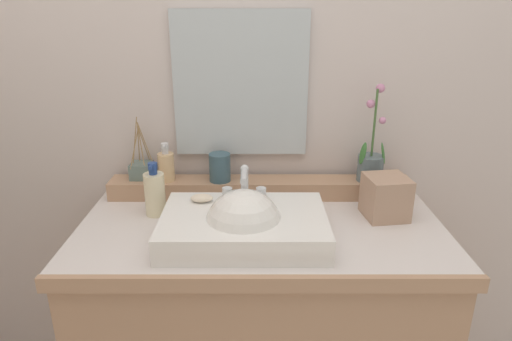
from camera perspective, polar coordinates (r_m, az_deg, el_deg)
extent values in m
cube|color=beige|center=(1.67, 0.79, 15.05)|extent=(3.07, 0.20, 2.65)
cube|color=tan|center=(1.66, 0.76, -20.37)|extent=(1.13, 0.56, 0.79)
cube|color=silver|center=(1.43, 0.84, -7.62)|extent=(1.15, 0.59, 0.04)
cube|color=tan|center=(1.17, 0.99, -14.37)|extent=(1.15, 0.02, 0.04)
cube|color=tan|center=(1.61, 0.77, -2.22)|extent=(1.09, 0.11, 0.06)
cube|color=white|center=(1.32, -1.36, -7.15)|extent=(0.49, 0.33, 0.08)
sphere|color=white|center=(1.31, -1.38, -7.30)|extent=(0.23, 0.23, 0.23)
cylinder|color=silver|center=(1.39, -1.27, -1.72)|extent=(0.02, 0.02, 0.10)
cylinder|color=silver|center=(1.32, -1.34, -0.61)|extent=(0.02, 0.11, 0.02)
sphere|color=silver|center=(1.37, -1.29, 0.21)|extent=(0.03, 0.03, 0.03)
cylinder|color=silver|center=(1.41, -3.50, -2.92)|extent=(0.03, 0.03, 0.04)
cylinder|color=silver|center=(1.40, 0.99, -2.93)|extent=(0.03, 0.03, 0.04)
ellipsoid|color=beige|center=(1.39, -6.79, -3.53)|extent=(0.07, 0.04, 0.02)
cylinder|color=slate|center=(1.63, 14.66, 0.27)|extent=(0.09, 0.09, 0.09)
cylinder|color=tan|center=(1.61, 14.78, 1.62)|extent=(0.08, 0.08, 0.01)
cylinder|color=#476B38|center=(1.58, 15.18, 5.87)|extent=(0.01, 0.01, 0.24)
ellipsoid|color=#387033|center=(1.60, 16.22, 2.14)|extent=(0.03, 0.04, 0.08)
ellipsoid|color=#387033|center=(1.58, 13.77, 2.14)|extent=(0.03, 0.04, 0.08)
sphere|color=#CC80A9|center=(1.58, 16.15, 6.18)|extent=(0.02, 0.02, 0.02)
sphere|color=#CC80A9|center=(1.57, 14.74, 8.28)|extent=(0.03, 0.03, 0.03)
sphere|color=#CC80A9|center=(1.57, 15.91, 10.12)|extent=(0.03, 0.03, 0.03)
cylinder|color=#E4BC88|center=(1.61, -11.24, 0.45)|extent=(0.06, 0.06, 0.10)
cylinder|color=silver|center=(1.59, -11.39, 2.46)|extent=(0.02, 0.02, 0.02)
cylinder|color=silver|center=(1.58, -11.43, 3.12)|extent=(0.03, 0.03, 0.02)
cylinder|color=silver|center=(1.57, -11.55, 3.08)|extent=(0.01, 0.03, 0.01)
cylinder|color=#395663|center=(1.58, -4.46, 0.41)|extent=(0.08, 0.08, 0.10)
cube|color=slate|center=(1.66, -14.27, 0.03)|extent=(0.08, 0.08, 0.06)
cylinder|color=#9E7A4C|center=(1.62, -13.77, 3.29)|extent=(0.05, 0.01, 0.16)
cylinder|color=#9E7A4C|center=(1.65, -13.98, 3.30)|extent=(0.02, 0.05, 0.15)
cylinder|color=#9E7A4C|center=(1.64, -14.63, 3.17)|extent=(0.01, 0.02, 0.15)
cylinder|color=#9E7A4C|center=(1.63, -15.10, 3.59)|extent=(0.03, 0.00, 0.18)
cylinder|color=#9E7A4C|center=(1.62, -15.18, 2.60)|extent=(0.03, 0.04, 0.13)
cylinder|color=#9E7A4C|center=(1.61, -14.35, 3.17)|extent=(0.02, 0.03, 0.16)
cylinder|color=beige|center=(1.49, -12.65, -2.98)|extent=(0.07, 0.07, 0.14)
cylinder|color=navy|center=(1.46, -12.89, -0.10)|extent=(0.03, 0.03, 0.02)
cylinder|color=navy|center=(1.46, -12.94, 0.60)|extent=(0.03, 0.03, 0.02)
cylinder|color=navy|center=(1.44, -13.11, 0.50)|extent=(0.01, 0.04, 0.01)
cube|color=tan|center=(1.50, 16.51, -3.30)|extent=(0.15, 0.15, 0.14)
cube|color=silver|center=(1.57, -1.77, 10.94)|extent=(0.47, 0.02, 0.50)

